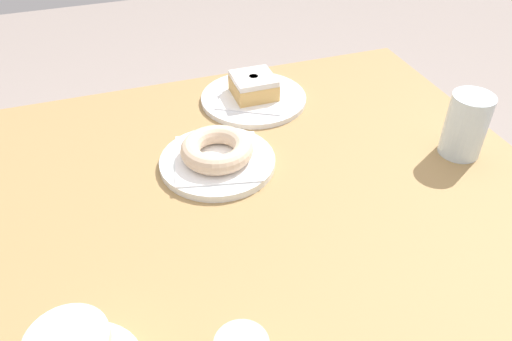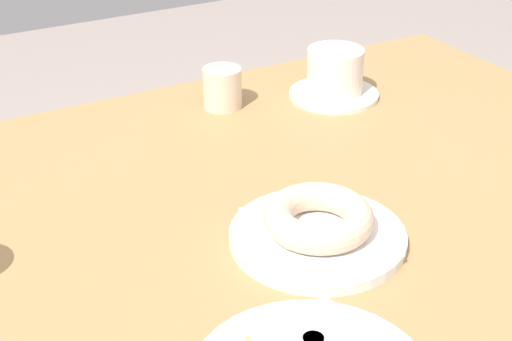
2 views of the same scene
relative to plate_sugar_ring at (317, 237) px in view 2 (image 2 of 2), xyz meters
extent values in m
cube|color=#9F7C4B|center=(-0.03, -0.09, -0.03)|extent=(1.08, 0.80, 0.05)
cylinder|color=#AB8240|center=(-0.52, -0.43, -0.39)|extent=(0.06, 0.06, 0.67)
cylinder|color=tan|center=(0.13, 0.18, 0.05)|extent=(0.02, 0.02, 0.00)
cylinder|color=white|center=(0.00, 0.00, 0.00)|extent=(0.20, 0.20, 0.01)
cube|color=white|center=(0.00, 0.00, 0.01)|extent=(0.17, 0.17, 0.00)
torus|color=beige|center=(0.00, 0.00, 0.03)|extent=(0.12, 0.12, 0.03)
cylinder|color=#EDE6CE|center=(-0.24, -0.32, 0.00)|extent=(0.14, 0.14, 0.01)
cylinder|color=silver|center=(-0.24, -0.32, 0.04)|extent=(0.09, 0.09, 0.07)
cylinder|color=black|center=(-0.24, -0.32, 0.07)|extent=(0.08, 0.08, 0.00)
cylinder|color=beige|center=(-0.08, -0.38, 0.02)|extent=(0.06, 0.06, 0.06)
camera|label=1|loc=(-0.16, -0.66, 0.52)|focal=35.38mm
camera|label=2|loc=(0.40, 0.57, 0.47)|focal=53.31mm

